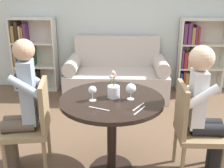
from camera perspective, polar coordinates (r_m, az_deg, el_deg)
The scene contains 15 objects.
back_wall at distance 4.75m, azimuth 1.12°, elevation 15.13°, with size 5.20×0.05×2.70m.
round_table at distance 2.59m, azimuth -0.04°, elevation -6.00°, with size 0.94×0.94×0.75m.
couch at distance 4.53m, azimuth 0.92°, elevation 1.49°, with size 1.61×0.80×0.92m.
bookshelf_left at distance 4.97m, azimuth -16.22°, elevation 5.26°, with size 0.73×0.28×1.21m.
bookshelf_right at distance 4.86m, azimuth 16.45°, elevation 5.29°, with size 0.73×0.28×1.21m.
chair_left at distance 2.77m, azimuth -15.73°, elevation -7.58°, with size 0.48×0.48×0.90m.
chair_right at distance 2.69m, azimuth 16.08°, elevation -8.40°, with size 0.42×0.42×0.90m.
person_left at distance 2.70m, azimuth -17.97°, elevation -4.31°, with size 0.45×0.38×1.29m.
person_right at distance 2.64m, azimuth 18.27°, elevation -4.75°, with size 0.42×0.34×1.25m.
wine_glass_left at distance 2.46m, azimuth -4.00°, elevation -1.33°, with size 0.07×0.07×0.14m.
wine_glass_right at distance 2.48m, azimuth 3.87°, elevation -1.01°, with size 0.09×0.09×0.15m.
flower_vase at distance 2.52m, azimuth 0.31°, elevation -1.08°, with size 0.11×0.11×0.25m.
knife_left_setting at distance 2.37m, azimuth 5.41°, elevation -4.61°, with size 0.11×0.17×0.00m.
fork_left_setting at distance 2.33m, azimuth -2.66°, elevation -5.00°, with size 0.18×0.08×0.00m.
knife_right_setting at distance 2.30m, azimuth 5.63°, elevation -5.37°, with size 0.10×0.17×0.00m.
Camera 1 is at (0.09, -2.33, 1.73)m, focal length 45.00 mm.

